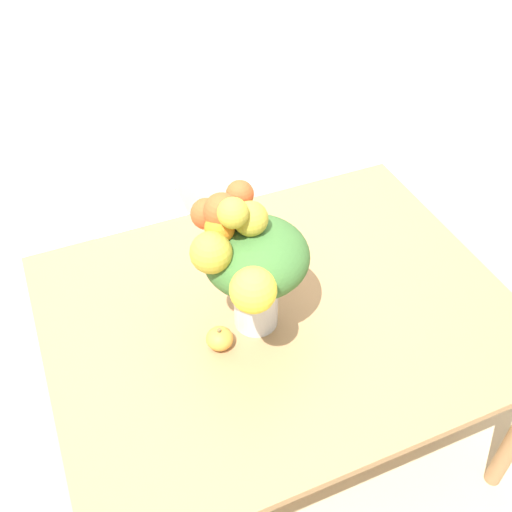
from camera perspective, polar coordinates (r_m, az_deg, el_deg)
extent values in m
plane|color=tan|center=(2.53, 1.84, -16.22)|extent=(12.00, 12.00, 0.00)
cube|color=#9E754C|center=(1.94, 2.32, -5.38)|extent=(1.47, 1.14, 0.03)
cylinder|color=#9E754C|center=(2.47, -17.66, -7.17)|extent=(0.06, 0.06, 0.71)
cylinder|color=#9E754C|center=(2.77, 10.42, 1.14)|extent=(0.06, 0.06, 0.71)
cylinder|color=silver|center=(1.81, 0.00, -3.94)|extent=(0.14, 0.14, 0.22)
cylinder|color=silver|center=(1.86, 0.00, -5.17)|extent=(0.12, 0.12, 0.10)
cylinder|color=#38662D|center=(1.79, 0.81, -2.81)|extent=(0.01, 0.00, 0.28)
cylinder|color=#38662D|center=(1.80, -0.08, -2.43)|extent=(0.01, 0.01, 0.28)
cylinder|color=#38662D|center=(1.79, -0.85, -2.91)|extent=(0.01, 0.01, 0.28)
cylinder|color=#38662D|center=(1.77, -0.46, -3.61)|extent=(0.01, 0.00, 0.28)
cylinder|color=#38662D|center=(1.77, 0.58, -3.54)|extent=(0.01, 0.01, 0.28)
ellipsoid|color=#38662D|center=(1.69, 0.00, 0.00)|extent=(0.31, 0.31, 0.18)
sphere|color=yellow|center=(1.51, -0.27, -3.26)|extent=(0.12, 0.12, 0.12)
sphere|color=#D64C23|center=(1.75, -4.75, 4.03)|extent=(0.09, 0.09, 0.09)
sphere|color=#AD9E33|center=(1.56, -2.21, 4.12)|extent=(0.08, 0.08, 0.08)
sphere|color=#AD9E33|center=(1.61, -0.47, 3.49)|extent=(0.10, 0.10, 0.10)
sphere|color=#AD9E33|center=(1.59, -4.31, 0.33)|extent=(0.12, 0.12, 0.12)
sphere|color=orange|center=(1.63, -3.48, 2.68)|extent=(0.08, 0.08, 0.08)
sphere|color=#D64C23|center=(1.62, -3.27, 4.30)|extent=(0.10, 0.10, 0.10)
sphere|color=#D64C23|center=(1.75, -1.55, 5.91)|extent=(0.08, 0.08, 0.08)
ellipsoid|color=gold|center=(1.81, -3.48, -7.85)|extent=(0.08, 0.08, 0.07)
cylinder|color=brown|center=(1.79, -3.53, -7.15)|extent=(0.01, 0.01, 0.01)
cube|color=white|center=(2.68, -10.76, 2.66)|extent=(0.44, 0.44, 0.02)
cylinder|color=white|center=(2.71, -12.81, -4.22)|extent=(0.04, 0.04, 0.46)
cylinder|color=white|center=(2.74, -5.89, -2.46)|extent=(0.04, 0.04, 0.46)
cylinder|color=white|center=(2.95, -14.07, 0.38)|extent=(0.04, 0.04, 0.46)
cylinder|color=white|center=(2.98, -7.72, 1.96)|extent=(0.04, 0.04, 0.46)
cube|color=white|center=(2.71, -12.28, 8.70)|extent=(0.40, 0.04, 0.41)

